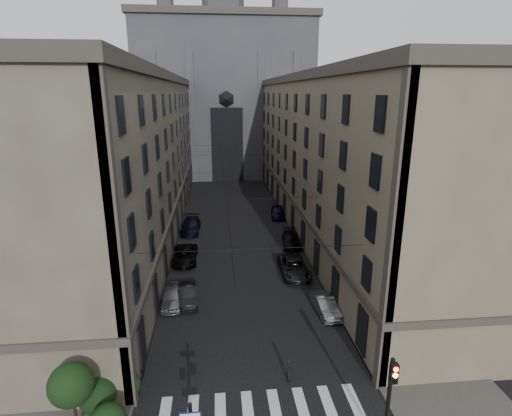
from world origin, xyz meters
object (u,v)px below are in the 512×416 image
object	(u,v)px
gothic_tower	(225,87)
car_right_midfar	(291,240)
car_right_near	(325,305)
car_left_far	(191,226)
pedestrian	(289,370)
car_right_midnear	(294,267)
traffic_light_right	(390,395)
car_right_far	(278,212)
car_left_midfar	(185,255)
car_left_near	(172,296)
car_left_midnear	(188,295)

from	to	relation	value
gothic_tower	car_right_midfar	xyz separation A→B (m)	(6.08, -45.82, -17.11)
car_right_near	car_left_far	bearing A→B (deg)	116.15
car_right_midfar	pedestrian	size ratio (longest dim) A/B	3.05
car_right_near	gothic_tower	bearing A→B (deg)	92.09
pedestrian	gothic_tower	bearing A→B (deg)	-4.09
car_right_midnear	traffic_light_right	bearing A→B (deg)	-88.00
car_right_midnear	pedestrian	size ratio (longest dim) A/B	3.58
traffic_light_right	car_right_far	size ratio (longest dim) A/B	1.11
car_left_far	car_right_far	xyz separation A→B (m)	(11.73, 4.90, -0.02)
gothic_tower	car_right_far	distance (m)	39.58
car_left_midfar	car_right_midfar	xyz separation A→B (m)	(11.66, 3.46, -0.04)
car_right_midnear	car_right_midfar	distance (m)	7.57
car_left_far	pedestrian	size ratio (longest dim) A/B	3.59
car_right_near	car_right_midfar	bearing A→B (deg)	86.44
traffic_light_right	car_right_near	size ratio (longest dim) A/B	1.29
car_right_far	traffic_light_right	bearing A→B (deg)	-84.55
car_left_midfar	car_right_midnear	distance (m)	11.27
gothic_tower	car_left_near	distance (m)	60.60
car_left_midfar	car_right_midnear	xyz separation A→B (m)	(10.53, -4.02, 0.05)
car_left_midnear	car_left_midfar	world-z (taller)	car_left_midfar
traffic_light_right	car_right_midnear	size ratio (longest dim) A/B	0.93
traffic_light_right	car_right_near	distance (m)	12.92
car_left_far	car_left_midnear	bearing A→B (deg)	-85.73
traffic_light_right	car_right_far	bearing A→B (deg)	89.09
car_left_midfar	pedestrian	bearing A→B (deg)	-67.48
gothic_tower	car_left_far	bearing A→B (deg)	-97.86
traffic_light_right	car_right_midnear	bearing A→B (deg)	91.91
traffic_light_right	car_left_midfar	xyz separation A→B (m)	(-11.18, 23.75, -2.56)
car_right_midnear	car_left_midnear	bearing A→B (deg)	-155.99
car_left_near	car_left_midfar	bearing A→B (deg)	85.93
car_right_near	pedestrian	bearing A→B (deg)	-123.52
car_left_far	pedestrian	bearing A→B (deg)	-73.27
car_right_midnear	car_right_midfar	world-z (taller)	car_right_midnear
car_left_midnear	car_right_midfar	distance (m)	16.00
car_left_midnear	car_left_near	bearing A→B (deg)	-176.29
car_left_near	car_right_near	size ratio (longest dim) A/B	1.04
gothic_tower	car_left_near	size ratio (longest dim) A/B	13.85
gothic_tower	pedestrian	world-z (taller)	gothic_tower
traffic_light_right	car_left_midnear	world-z (taller)	traffic_light_right
car_left_far	car_right_midfar	size ratio (longest dim) A/B	1.18
car_left_midnear	car_right_far	bearing A→B (deg)	57.54
gothic_tower	car_right_midnear	xyz separation A→B (m)	(4.94, -53.31, -17.02)
car_left_near	car_left_midfar	xyz separation A→B (m)	(0.43, 8.54, 0.01)
car_left_near	car_right_midnear	world-z (taller)	car_right_midnear
traffic_light_right	car_left_far	size ratio (longest dim) A/B	0.93
gothic_tower	car_left_midnear	distance (m)	60.28
traffic_light_right	pedestrian	bearing A→B (deg)	125.12
car_left_midfar	car_right_far	distance (m)	18.37
car_left_far	car_right_midnear	distance (m)	16.86
gothic_tower	car_right_midfar	size ratio (longest dim) A/B	12.18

